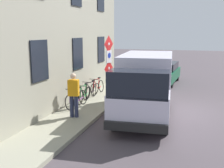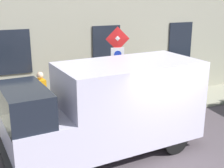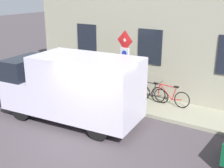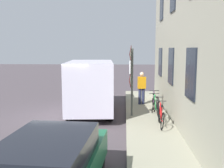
% 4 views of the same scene
% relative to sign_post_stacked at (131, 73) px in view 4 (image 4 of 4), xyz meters
% --- Properties ---
extents(ground_plane, '(80.00, 80.00, 0.00)m').
position_rel_sign_post_stacked_xyz_m(ground_plane, '(-2.92, -0.29, -2.05)').
color(ground_plane, '#473E43').
extents(sidewalk_slab, '(1.88, 14.18, 0.14)m').
position_rel_sign_post_stacked_xyz_m(sidewalk_slab, '(0.74, -0.29, -1.98)').
color(sidewalk_slab, gray).
rests_on(sidewalk_slab, ground_plane).
extents(building_facade, '(0.75, 12.18, 7.39)m').
position_rel_sign_post_stacked_xyz_m(building_facade, '(2.02, -0.29, 1.65)').
color(building_facade, gray).
rests_on(building_facade, ground_plane).
extents(sign_post_stacked, '(0.20, 0.55, 2.98)m').
position_rel_sign_post_stacked_xyz_m(sign_post_stacked, '(0.00, 0.00, 0.00)').
color(sign_post_stacked, '#474C47').
rests_on(sign_post_stacked, sidewalk_slab).
extents(delivery_van, '(2.41, 5.47, 2.50)m').
position_rel_sign_post_stacked_xyz_m(delivery_van, '(-1.90, 1.09, -0.72)').
color(delivery_van, silver).
rests_on(delivery_van, ground_plane).
extents(parked_hatchback, '(2.03, 4.11, 1.38)m').
position_rel_sign_post_stacked_xyz_m(parked_hatchback, '(-1.76, -6.46, -1.32)').
color(parked_hatchback, '#0E5330').
rests_on(parked_hatchback, ground_plane).
extents(bicycle_red, '(0.46, 1.71, 0.89)m').
position_rel_sign_post_stacked_xyz_m(bicycle_red, '(1.13, -1.52, -1.54)').
color(bicycle_red, black).
rests_on(bicycle_red, sidewalk_slab).
extents(bicycle_black, '(0.46, 1.72, 0.89)m').
position_rel_sign_post_stacked_xyz_m(bicycle_black, '(1.13, -0.64, -1.54)').
color(bicycle_black, black).
rests_on(bicycle_black, sidewalk_slab).
extents(bicycle_green, '(0.46, 1.71, 0.89)m').
position_rel_sign_post_stacked_xyz_m(bicycle_green, '(1.12, 0.24, -1.54)').
color(bicycle_green, black).
rests_on(bicycle_green, sidewalk_slab).
extents(bicycle_purple, '(0.50, 1.71, 0.89)m').
position_rel_sign_post_stacked_xyz_m(bicycle_purple, '(1.13, 1.12, -1.54)').
color(bicycle_purple, black).
rests_on(bicycle_purple, sidewalk_slab).
extents(pedestrian, '(0.44, 0.32, 1.72)m').
position_rel_sign_post_stacked_xyz_m(pedestrian, '(0.62, 2.43, -0.98)').
color(pedestrian, '#262B47').
rests_on(pedestrian, sidewalk_slab).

